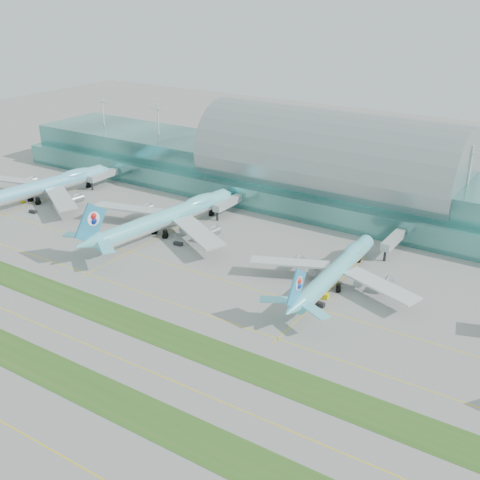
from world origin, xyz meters
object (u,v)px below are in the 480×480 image
Objects in this scene: airliner_b at (168,216)px; airliner_c at (336,269)px; terminal at (328,175)px; airliner_a at (42,186)px.

airliner_b reaches higher than airliner_c.
airliner_b is 1.21× the size of airliner_c.
airliner_c is at bearing 4.00° from airliner_b.
airliner_c is (77.05, -5.41, -1.24)m from airliner_b.
terminal reaches higher than airliner_b.
airliner_b is (-40.26, -65.56, -7.13)m from terminal.
terminal is 4.07× the size of airliner_b.
terminal is 4.93× the size of airliner_c.
airliner_a is 74.18m from airliner_b.
terminal is 132.79m from airliner_a.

